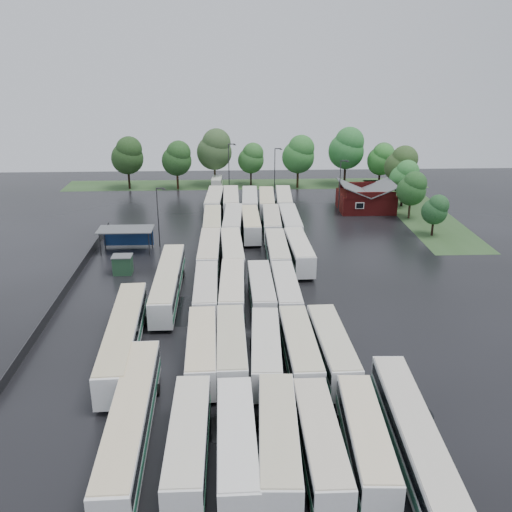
{
  "coord_description": "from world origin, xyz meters",
  "views": [
    {
      "loc": [
        -1.03,
        -60.51,
        29.56
      ],
      "look_at": [
        2.0,
        12.0,
        2.5
      ],
      "focal_mm": 40.0,
      "sensor_mm": 36.0,
      "label": 1
    }
  ],
  "objects_px": {
    "brick_building": "(366,201)",
    "artic_bus_east": "(415,442)",
    "artic_bus_west_a": "(131,420)",
    "minibus": "(217,182)"
  },
  "relations": [
    {
      "from": "artic_bus_west_a",
      "to": "artic_bus_east",
      "type": "xyz_separation_m",
      "value": [
        21.42,
        -3.41,
        -0.03
      ]
    },
    {
      "from": "artic_bus_west_a",
      "to": "minibus",
      "type": "bearing_deg",
      "value": 85.23
    },
    {
      "from": "brick_building",
      "to": "artic_bus_east",
      "type": "height_order",
      "value": "brick_building"
    },
    {
      "from": "brick_building",
      "to": "artic_bus_east",
      "type": "relative_size",
      "value": 0.51
    },
    {
      "from": "brick_building",
      "to": "artic_bus_west_a",
      "type": "xyz_separation_m",
      "value": [
        -33.25,
        -65.78,
        0.18
      ]
    },
    {
      "from": "brick_building",
      "to": "artic_bus_west_a",
      "type": "height_order",
      "value": "brick_building"
    },
    {
      "from": "brick_building",
      "to": "artic_bus_west_a",
      "type": "relative_size",
      "value": 0.51
    },
    {
      "from": "artic_bus_east",
      "to": "artic_bus_west_a",
      "type": "bearing_deg",
      "value": 173.3
    },
    {
      "from": "brick_building",
      "to": "artic_bus_east",
      "type": "xyz_separation_m",
      "value": [
        -11.83,
        -69.19,
        0.14
      ]
    },
    {
      "from": "brick_building",
      "to": "artic_bus_west_a",
      "type": "distance_m",
      "value": 73.7
    }
  ]
}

